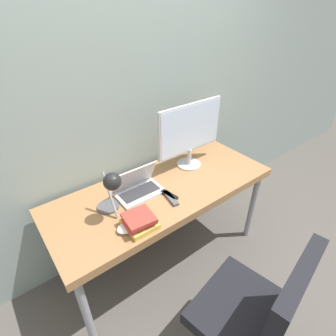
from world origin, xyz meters
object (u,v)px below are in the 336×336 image
object	(u,v)px
monitor	(190,131)
desk_lamp	(111,188)
office_chair	(258,311)
laptop	(138,188)
game_controller	(129,226)
book_stack	(139,222)

from	to	relation	value
monitor	desk_lamp	xyz separation A→B (m)	(-0.78, -0.18, -0.08)
office_chair	laptop	bearing A→B (deg)	95.42
desk_lamp	laptop	bearing A→B (deg)	24.97
desk_lamp	office_chair	size ratio (longest dim) A/B	0.34
monitor	game_controller	xyz separation A→B (m)	(-0.76, -0.33, -0.28)
laptop	monitor	world-z (taller)	monitor
laptop	monitor	size ratio (longest dim) A/B	0.55
laptop	office_chair	size ratio (longest dim) A/B	0.33
laptop	desk_lamp	size ratio (longest dim) A/B	0.96
game_controller	desk_lamp	bearing A→B (deg)	95.55
laptop	game_controller	world-z (taller)	laptop
office_chair	book_stack	distance (m)	0.80
desk_lamp	office_chair	distance (m)	1.05
laptop	office_chair	world-z (taller)	office_chair
monitor	game_controller	bearing A→B (deg)	-156.80
laptop	office_chair	bearing A→B (deg)	-84.58
office_chair	game_controller	xyz separation A→B (m)	(-0.33, 0.73, 0.23)
book_stack	office_chair	bearing A→B (deg)	-69.34
desk_lamp	office_chair	bearing A→B (deg)	-69.00
monitor	laptop	bearing A→B (deg)	-173.47
desk_lamp	office_chair	world-z (taller)	desk_lamp
monitor	desk_lamp	size ratio (longest dim) A/B	1.76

